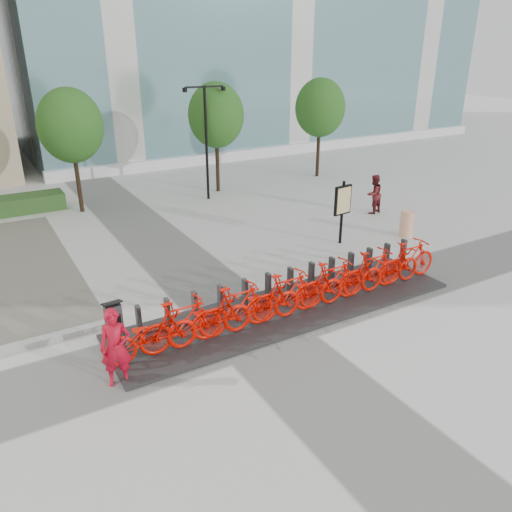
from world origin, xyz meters
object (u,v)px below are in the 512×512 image
kiosk (115,328)px  map_sign (343,203)px  bike_0 (151,334)px  construction_barrel (407,224)px  worker_red (116,348)px  pedestrian (374,194)px

kiosk → map_sign: bearing=17.3°
bike_0 → construction_barrel: (10.85, 2.88, -0.16)m
worker_red → construction_barrel: (11.76, 3.36, -0.39)m
pedestrian → map_sign: 4.06m
worker_red → construction_barrel: size_ratio=1.81×
pedestrian → map_sign: (-3.42, -2.07, 0.68)m
construction_barrel → kiosk: bearing=-168.5°
kiosk → map_sign: size_ratio=0.60×
map_sign → construction_barrel: bearing=-21.8°
construction_barrel → pedestrian: bearing=72.8°
kiosk → pedestrian: bearing=21.1°
worker_red → map_sign: bearing=40.9°
pedestrian → construction_barrel: bearing=61.4°
kiosk → map_sign: 9.44m
map_sign → worker_red: bearing=-164.1°
construction_barrel → map_sign: bearing=165.9°
bike_0 → worker_red: 1.05m
bike_0 → kiosk: (-0.65, 0.55, 0.09)m
worker_red → pedestrian: size_ratio=1.06×
worker_red → bike_0: bearing=45.3°
bike_0 → pedestrian: size_ratio=1.29×
kiosk → worker_red: bearing=-105.1°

